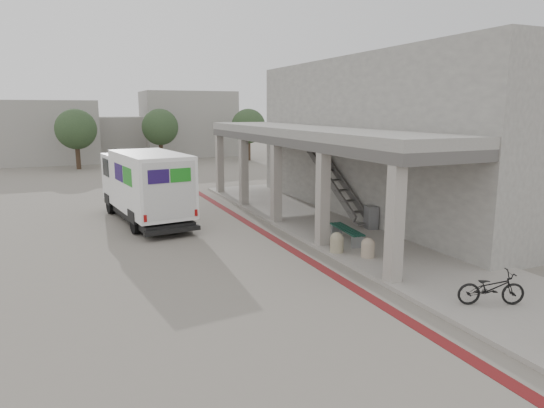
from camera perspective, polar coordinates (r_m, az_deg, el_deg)
name	(u,v)px	position (r m, az deg, el deg)	size (l,w,h in m)	color
ground	(272,258)	(15.86, 0.06, -6.43)	(120.00, 120.00, 0.00)	slate
bike_lane_stripe	(276,240)	(18.00, 0.47, -4.27)	(0.35, 40.00, 0.01)	#5E1214
sidewalk	(375,244)	(17.74, 12.05, -4.57)	(4.40, 28.00, 0.12)	gray
transit_building	(372,140)	(22.45, 11.73, 7.37)	(7.60, 17.00, 7.00)	gray
distant_backdrop	(98,131)	(49.92, -19.77, 8.10)	(28.00, 10.00, 6.50)	gray
tree_left	(76,129)	(41.94, -22.07, 8.14)	(3.20, 3.20, 4.80)	#38281C
tree_mid	(160,127)	(44.64, -13.03, 8.80)	(3.20, 3.20, 4.80)	#38281C
tree_right	(248,126)	(45.80, -2.79, 9.12)	(3.20, 3.20, 4.80)	#38281C
fedex_truck	(145,184)	(21.39, -14.72, 2.24)	(3.05, 7.32, 3.03)	black
bench	(347,232)	(17.50, 8.77, -3.30)	(0.67, 2.08, 0.48)	gray
bollard_near	(337,242)	(16.21, 7.64, -4.46)	(0.45, 0.45, 0.67)	gray
bollard_far	(368,247)	(15.82, 11.22, -5.03)	(0.43, 0.43, 0.64)	tan
utility_cabinet	(371,217)	(19.56, 11.58, -1.53)	(0.41, 0.54, 0.91)	gray
bicycle_black	(491,288)	(12.98, 24.38, -8.98)	(0.56, 1.62, 0.85)	black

